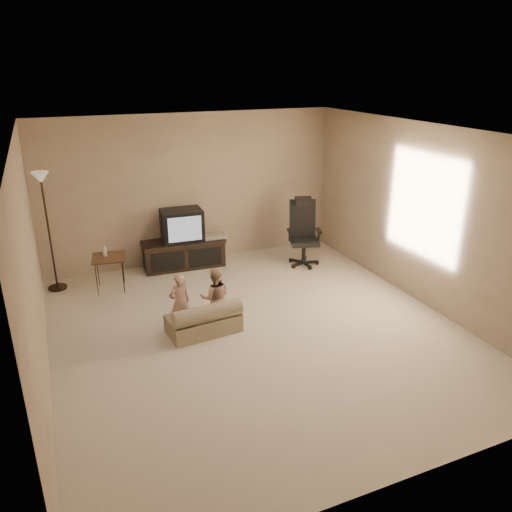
{
  "coord_description": "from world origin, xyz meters",
  "views": [
    {
      "loc": [
        -2.24,
        -5.19,
        3.22
      ],
      "look_at": [
        0.24,
        0.6,
        0.78
      ],
      "focal_mm": 35.0,
      "sensor_mm": 36.0,
      "label": 1
    }
  ],
  "objects_px": {
    "floor_lamp": "(45,205)",
    "toddler_right": "(215,298)",
    "office_chair": "(303,241)",
    "child_sofa": "(205,320)",
    "side_table": "(108,258)",
    "tv_stand": "(184,243)",
    "toddler_left": "(180,303)"
  },
  "relations": [
    {
      "from": "tv_stand",
      "to": "toddler_left",
      "type": "relative_size",
      "value": 1.78
    },
    {
      "from": "floor_lamp",
      "to": "toddler_right",
      "type": "xyz_separation_m",
      "value": [
        1.86,
        -2.06,
        -0.9
      ]
    },
    {
      "from": "side_table",
      "to": "toddler_right",
      "type": "xyz_separation_m",
      "value": [
        1.1,
        -1.72,
        -0.1
      ]
    },
    {
      "from": "office_chair",
      "to": "tv_stand",
      "type": "bearing_deg",
      "value": 178.64
    },
    {
      "from": "office_chair",
      "to": "side_table",
      "type": "xyz_separation_m",
      "value": [
        -3.18,
        0.23,
        0.1
      ]
    },
    {
      "from": "toddler_right",
      "to": "child_sofa",
      "type": "bearing_deg",
      "value": 48.16
    },
    {
      "from": "floor_lamp",
      "to": "child_sofa",
      "type": "distance_m",
      "value": 2.97
    },
    {
      "from": "toddler_right",
      "to": "tv_stand",
      "type": "bearing_deg",
      "value": -78.58
    },
    {
      "from": "floor_lamp",
      "to": "toddler_right",
      "type": "height_order",
      "value": "floor_lamp"
    },
    {
      "from": "side_table",
      "to": "floor_lamp",
      "type": "distance_m",
      "value": 1.15
    },
    {
      "from": "office_chair",
      "to": "child_sofa",
      "type": "bearing_deg",
      "value": -126.67
    },
    {
      "from": "office_chair",
      "to": "child_sofa",
      "type": "distance_m",
      "value": 2.8
    },
    {
      "from": "office_chair",
      "to": "toddler_right",
      "type": "xyz_separation_m",
      "value": [
        -2.08,
        -1.5,
        -0.0
      ]
    },
    {
      "from": "toddler_left",
      "to": "toddler_right",
      "type": "relative_size",
      "value": 0.97
    },
    {
      "from": "side_table",
      "to": "toddler_left",
      "type": "height_order",
      "value": "toddler_left"
    },
    {
      "from": "child_sofa",
      "to": "office_chair",
      "type": "bearing_deg",
      "value": 30.65
    },
    {
      "from": "side_table",
      "to": "toddler_left",
      "type": "xyz_separation_m",
      "value": [
        0.65,
        -1.66,
        -0.11
      ]
    },
    {
      "from": "side_table",
      "to": "floor_lamp",
      "type": "bearing_deg",
      "value": 155.97
    },
    {
      "from": "side_table",
      "to": "child_sofa",
      "type": "bearing_deg",
      "value": -63.75
    },
    {
      "from": "tv_stand",
      "to": "floor_lamp",
      "type": "relative_size",
      "value": 0.78
    },
    {
      "from": "office_chair",
      "to": "floor_lamp",
      "type": "xyz_separation_m",
      "value": [
        -3.94,
        0.57,
        0.9
      ]
    },
    {
      "from": "child_sofa",
      "to": "toddler_left",
      "type": "bearing_deg",
      "value": 139.79
    },
    {
      "from": "child_sofa",
      "to": "side_table",
      "type": "bearing_deg",
      "value": 111.45
    },
    {
      "from": "floor_lamp",
      "to": "toddler_left",
      "type": "bearing_deg",
      "value": -54.85
    },
    {
      "from": "tv_stand",
      "to": "office_chair",
      "type": "height_order",
      "value": "office_chair"
    },
    {
      "from": "floor_lamp",
      "to": "toddler_left",
      "type": "xyz_separation_m",
      "value": [
        1.4,
        -2.0,
        -0.92
      ]
    },
    {
      "from": "side_table",
      "to": "toddler_right",
      "type": "bearing_deg",
      "value": -57.48
    },
    {
      "from": "tv_stand",
      "to": "child_sofa",
      "type": "bearing_deg",
      "value": -95.48
    },
    {
      "from": "child_sofa",
      "to": "toddler_right",
      "type": "xyz_separation_m",
      "value": [
        0.19,
        0.12,
        0.23
      ]
    },
    {
      "from": "toddler_left",
      "to": "office_chair",
      "type": "bearing_deg",
      "value": -160.27
    },
    {
      "from": "tv_stand",
      "to": "toddler_left",
      "type": "distance_m",
      "value": 2.19
    },
    {
      "from": "side_table",
      "to": "child_sofa",
      "type": "height_order",
      "value": "side_table"
    }
  ]
}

